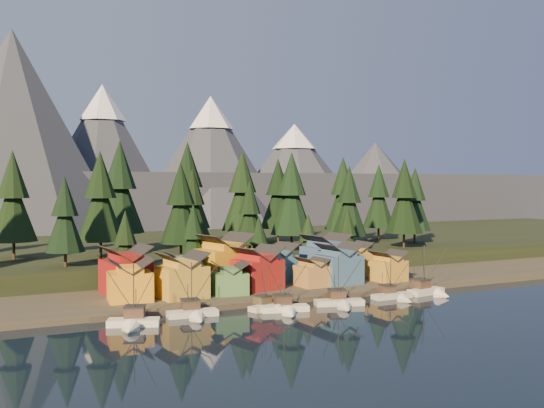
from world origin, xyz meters
name	(u,v)px	position (x,y,z in m)	size (l,w,h in m)	color
ground	(323,318)	(0.00, 0.00, 0.00)	(500.00, 500.00, 0.00)	black
shore_strip	(240,282)	(0.00, 40.00, 0.75)	(400.00, 50.00, 1.50)	#3B372B
hillside	(180,252)	(0.00, 90.00, 3.00)	(420.00, 100.00, 6.00)	black
dock	(283,300)	(0.00, 16.50, 0.50)	(80.00, 4.00, 1.00)	#443B31
mountain_ridge	(99,181)	(-4.20, 213.59, 26.06)	(560.00, 190.00, 90.00)	#434856
boat_0	(133,313)	(-33.52, 8.35, 2.47)	(9.81, 10.46, 12.20)	white
boat_1	(194,306)	(-21.50, 10.94, 2.16)	(10.00, 10.77, 11.39)	silver
boat_2	(271,301)	(-5.75, 10.52, 1.95)	(8.74, 9.20, 10.05)	beige
boat_3	(286,301)	(-3.87, 7.56, 2.15)	(10.11, 10.60, 11.30)	white
boat_4	(341,296)	(8.86, 7.87, 2.13)	(10.82, 11.27, 11.51)	beige
boat_5	(395,290)	(23.57, 9.26, 1.91)	(9.57, 10.44, 10.40)	beige
boat_6	(430,284)	(33.74, 10.09, 2.49)	(9.76, 10.43, 12.34)	silver
house_front_0	(130,279)	(-30.41, 24.62, 5.97)	(9.21, 8.79, 8.50)	orange
house_front_1	(182,274)	(-19.95, 23.44, 6.45)	(10.14, 9.82, 9.43)	gold
house_front_2	(230,277)	(-9.54, 22.84, 5.11)	(8.06, 8.10, 6.87)	#4A7C43
house_front_3	(257,267)	(-1.71, 25.99, 6.52)	(11.33, 11.01, 9.56)	maroon
house_front_4	(312,271)	(11.29, 23.93, 5.07)	(7.15, 7.64, 6.80)	#AE7D3D
house_front_5	(339,262)	(18.52, 24.18, 6.56)	(9.85, 9.10, 9.63)	#375C83
house_front_6	(388,265)	(31.46, 22.43, 5.34)	(7.96, 7.60, 7.31)	gold
house_back_0	(126,268)	(-29.42, 33.13, 6.89)	(10.50, 10.18, 10.27)	maroon
house_back_1	(183,269)	(-16.58, 33.75, 5.90)	(7.46, 7.56, 8.37)	#3C678F
house_back_2	(224,258)	(-6.21, 35.19, 7.73)	(13.29, 12.62, 11.86)	#C48F1B
house_back_3	(275,262)	(6.46, 33.67, 6.29)	(10.57, 9.84, 9.11)	teal
house_back_4	(326,254)	(21.02, 34.53, 7.17)	(11.14, 10.80, 10.79)	#395687
house_back_5	(353,258)	(28.23, 33.10, 6.02)	(7.67, 7.77, 8.62)	#B2812D
tree_hill_1	(13,200)	(-50.00, 68.00, 21.06)	(11.83, 11.83, 27.55)	#332319
tree_hill_2	(65,217)	(-40.00, 48.00, 17.43)	(8.98, 8.98, 20.91)	#332319
tree_hill_3	(100,200)	(-30.00, 60.00, 21.04)	(11.81, 11.81, 27.50)	#332319
tree_hill_4	(120,190)	(-22.00, 75.00, 23.12)	(13.44, 13.44, 31.31)	#332319
tree_hill_5	(181,206)	(-12.00, 50.00, 19.40)	(10.52, 10.52, 24.52)	#332319
tree_hill_6	(193,206)	(-4.00, 65.00, 18.80)	(10.05, 10.05, 23.41)	#332319
tree_hill_7	(250,215)	(6.00, 48.00, 16.88)	(8.54, 8.54, 19.91)	#332319
tree_hill_8	(242,194)	(14.00, 72.00, 21.93)	(12.51, 12.51, 29.14)	#332319
tree_hill_9	(292,197)	(22.00, 55.00, 21.35)	(12.05, 12.05, 28.08)	#332319
tree_hill_10	(278,196)	(30.00, 80.00, 20.92)	(11.72, 11.72, 27.30)	#332319
tree_hill_11	(349,204)	(38.00, 50.00, 19.24)	(10.40, 10.40, 24.22)	#332319
tree_hill_12	(343,196)	(46.00, 66.00, 21.09)	(11.85, 11.85, 27.60)	#332319
tree_hill_13	(404,199)	(56.00, 48.00, 20.47)	(11.36, 11.36, 26.47)	#332319
tree_hill_14	(379,198)	(64.00, 72.00, 20.06)	(11.04, 11.04, 25.72)	#332319
tree_hill_15	(188,189)	(0.00, 82.00, 23.44)	(13.69, 13.69, 31.89)	#332319
tree_hill_17	(415,201)	(68.00, 58.00, 19.30)	(10.44, 10.44, 24.32)	#332319
tree_shore_0	(125,245)	(-28.00, 40.00, 11.15)	(7.59, 7.59, 17.67)	#332319
tree_shore_1	(193,240)	(-12.00, 40.00, 11.81)	(8.10, 8.10, 18.88)	#332319
tree_shore_2	(259,244)	(5.00, 40.00, 10.04)	(6.71, 6.71, 15.63)	#332319
tree_shore_3	(308,241)	(19.00, 40.00, 10.13)	(6.79, 6.79, 15.81)	#332319
tree_shore_4	(347,236)	(31.00, 40.00, 10.97)	(7.44, 7.44, 17.34)	#332319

